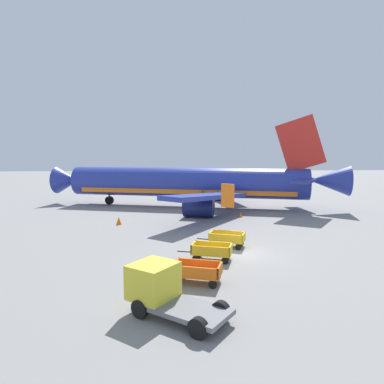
{
  "coord_description": "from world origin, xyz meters",
  "views": [
    {
      "loc": [
        -5.02,
        -22.57,
        6.85
      ],
      "look_at": [
        -2.61,
        12.89,
        2.8
      ],
      "focal_mm": 32.07,
      "sensor_mm": 36.0,
      "label": 1
    }
  ],
  "objects_px": {
    "baggage_cart_nearest": "(197,272)",
    "baggage_cart_second_in_row": "(212,251)",
    "traffic_cone_near_plane": "(240,214)",
    "traffic_cone_mid_apron": "(119,221)",
    "baggage_cart_third_in_row": "(227,239)",
    "airplane": "(194,183)",
    "service_truck_beside_carts": "(162,288)"
  },
  "relations": [
    {
      "from": "service_truck_beside_carts",
      "to": "traffic_cone_near_plane",
      "type": "height_order",
      "value": "service_truck_beside_carts"
    },
    {
      "from": "airplane",
      "to": "traffic_cone_mid_apron",
      "type": "xyz_separation_m",
      "value": [
        -7.98,
        -10.19,
        -2.69
      ]
    },
    {
      "from": "baggage_cart_nearest",
      "to": "baggage_cart_third_in_row",
      "type": "relative_size",
      "value": 1.01
    },
    {
      "from": "baggage_cart_third_in_row",
      "to": "traffic_cone_mid_apron",
      "type": "xyz_separation_m",
      "value": [
        -9.05,
        8.49,
        -0.24
      ]
    },
    {
      "from": "airplane",
      "to": "baggage_cart_second_in_row",
      "type": "distance_m",
      "value": 21.92
    },
    {
      "from": "baggage_cart_second_in_row",
      "to": "baggage_cart_third_in_row",
      "type": "bearing_deg",
      "value": 63.87
    },
    {
      "from": "service_truck_beside_carts",
      "to": "airplane",
      "type": "bearing_deg",
      "value": 83.15
    },
    {
      "from": "baggage_cart_nearest",
      "to": "baggage_cart_second_in_row",
      "type": "xyz_separation_m",
      "value": [
        1.25,
        3.76,
        0.0
      ]
    },
    {
      "from": "baggage_cart_third_in_row",
      "to": "traffic_cone_mid_apron",
      "type": "distance_m",
      "value": 12.41
    },
    {
      "from": "baggage_cart_second_in_row",
      "to": "traffic_cone_near_plane",
      "type": "bearing_deg",
      "value": 71.29
    },
    {
      "from": "baggage_cart_second_in_row",
      "to": "traffic_cone_near_plane",
      "type": "xyz_separation_m",
      "value": [
        4.95,
        14.63,
        -0.31
      ]
    },
    {
      "from": "service_truck_beside_carts",
      "to": "traffic_cone_mid_apron",
      "type": "height_order",
      "value": "service_truck_beside_carts"
    },
    {
      "from": "baggage_cart_nearest",
      "to": "service_truck_beside_carts",
      "type": "xyz_separation_m",
      "value": [
        -1.77,
        -3.35,
        0.5
      ]
    },
    {
      "from": "airplane",
      "to": "service_truck_beside_carts",
      "type": "relative_size",
      "value": 8.02
    },
    {
      "from": "airplane",
      "to": "traffic_cone_mid_apron",
      "type": "distance_m",
      "value": 13.23
    },
    {
      "from": "baggage_cart_second_in_row",
      "to": "service_truck_beside_carts",
      "type": "distance_m",
      "value": 7.74
    },
    {
      "from": "service_truck_beside_carts",
      "to": "baggage_cart_second_in_row",
      "type": "bearing_deg",
      "value": 66.99
    },
    {
      "from": "baggage_cart_third_in_row",
      "to": "traffic_cone_near_plane",
      "type": "relative_size",
      "value": 6.15
    },
    {
      "from": "baggage_cart_third_in_row",
      "to": "traffic_cone_near_plane",
      "type": "xyz_separation_m",
      "value": [
        3.43,
        11.53,
        -0.31
      ]
    },
    {
      "from": "traffic_cone_near_plane",
      "to": "baggage_cart_third_in_row",
      "type": "bearing_deg",
      "value": -106.58
    },
    {
      "from": "baggage_cart_nearest",
      "to": "baggage_cart_third_in_row",
      "type": "distance_m",
      "value": 7.4
    },
    {
      "from": "airplane",
      "to": "traffic_cone_mid_apron",
      "type": "bearing_deg",
      "value": -128.07
    },
    {
      "from": "baggage_cart_nearest",
      "to": "traffic_cone_mid_apron",
      "type": "bearing_deg",
      "value": 112.26
    },
    {
      "from": "airplane",
      "to": "service_truck_beside_carts",
      "type": "xyz_separation_m",
      "value": [
        -3.47,
        -28.89,
        -1.95
      ]
    },
    {
      "from": "baggage_cart_nearest",
      "to": "baggage_cart_second_in_row",
      "type": "relative_size",
      "value": 1.0
    },
    {
      "from": "traffic_cone_mid_apron",
      "to": "baggage_cart_third_in_row",
      "type": "bearing_deg",
      "value": -43.15
    },
    {
      "from": "traffic_cone_near_plane",
      "to": "traffic_cone_mid_apron",
      "type": "xyz_separation_m",
      "value": [
        -12.48,
        -3.04,
        0.07
      ]
    },
    {
      "from": "baggage_cart_nearest",
      "to": "baggage_cart_third_in_row",
      "type": "height_order",
      "value": "same"
    },
    {
      "from": "baggage_cart_second_in_row",
      "to": "service_truck_beside_carts",
      "type": "xyz_separation_m",
      "value": [
        -3.02,
        -7.11,
        0.5
      ]
    },
    {
      "from": "airplane",
      "to": "traffic_cone_near_plane",
      "type": "relative_size",
      "value": 63.75
    },
    {
      "from": "baggage_cart_third_in_row",
      "to": "traffic_cone_mid_apron",
      "type": "relative_size",
      "value": 4.95
    },
    {
      "from": "traffic_cone_near_plane",
      "to": "traffic_cone_mid_apron",
      "type": "distance_m",
      "value": 12.85
    }
  ]
}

